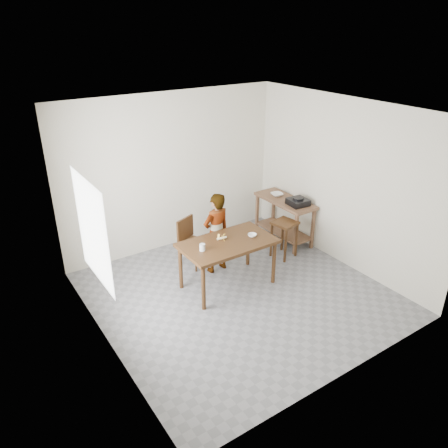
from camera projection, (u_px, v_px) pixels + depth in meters
floor at (239, 295)px, 6.53m from camera, size 4.00×4.00×0.04m
ceiling at (242, 109)px, 5.36m from camera, size 4.00×4.00×0.04m
wall_back at (171, 172)px, 7.47m from camera, size 4.00×0.04×2.70m
wall_front at (356, 277)px, 4.43m from camera, size 4.00×0.04×2.70m
wall_left at (95, 251)px, 4.93m from camera, size 0.04×4.00×2.70m
wall_right at (343, 183)px, 6.97m from camera, size 0.04×4.00×2.70m
window_pane at (92, 231)px, 5.05m from camera, size 0.02×1.10×1.30m
dining_table at (228, 264)px, 6.59m from camera, size 1.40×0.80×0.75m
prep_counter at (284, 220)px, 7.97m from camera, size 0.50×1.20×0.80m
child at (216, 233)px, 6.88m from camera, size 0.52×0.37×1.33m
dining_chair at (194, 243)px, 7.15m from camera, size 0.50×0.50×0.80m
stool at (284, 239)px, 7.44m from camera, size 0.43×0.43×0.65m
glass_tumbler at (202, 247)px, 6.17m from camera, size 0.10×0.10×0.10m
small_bowl at (252, 235)px, 6.58m from camera, size 0.15×0.15×0.04m
banana at (222, 238)px, 6.48m from camera, size 0.19×0.16×0.06m
serving_bowl at (277, 194)px, 7.95m from camera, size 0.25×0.25×0.05m
gas_burner at (298, 202)px, 7.55m from camera, size 0.35×0.35×0.11m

